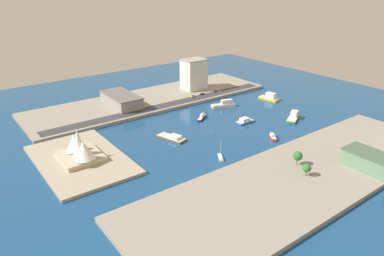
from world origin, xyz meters
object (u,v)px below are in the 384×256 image
at_px(catamaran_blue, 245,121).
at_px(traffic_light_waterfront, 148,108).
at_px(ferry_yellow_fast, 270,97).
at_px(carpark_squat_concrete, 121,100).
at_px(sailboat_small_white, 221,157).
at_px(pickup_red, 215,91).
at_px(hatchback_blue, 152,109).
at_px(ferry_white_commuter, 224,104).
at_px(taxi_yellow_cab, 193,96).
at_px(tugboat_red, 273,137).
at_px(terminal_long_green, 370,161).
at_px(barge_flat_brown, 172,138).
at_px(patrol_launch_navy, 202,117).
at_px(opera_landmark, 79,148).
at_px(suv_black, 202,94).
at_px(ferry_green_doubledeck, 293,117).
at_px(hotel_broad_white, 194,74).

bearing_deg(catamaran_blue, traffic_light_waterfront, 42.07).
relative_size(ferry_yellow_fast, carpark_squat_concrete, 0.48).
xyz_separation_m(sailboat_small_white, pickup_red, (110.93, -88.61, 2.87)).
bearing_deg(hatchback_blue, traffic_light_waterfront, 123.55).
relative_size(ferry_white_commuter, taxi_yellow_cab, 5.24).
distance_m(ferry_yellow_fast, tugboat_red, 94.54).
relative_size(terminal_long_green, pickup_red, 6.81).
relative_size(barge_flat_brown, ferry_yellow_fast, 1.12).
bearing_deg(taxi_yellow_cab, patrol_launch_navy, 151.24).
height_order(tugboat_red, traffic_light_waterfront, traffic_light_waterfront).
bearing_deg(taxi_yellow_cab, opera_landmark, 113.10).
distance_m(barge_flat_brown, ferry_white_commuter, 85.17).
bearing_deg(pickup_red, suv_black, 89.71).
xyz_separation_m(ferry_yellow_fast, sailboat_small_white, (-65.05, 120.44, -1.81)).
height_order(patrol_launch_navy, tugboat_red, patrol_launch_navy).
height_order(pickup_red, taxi_yellow_cab, taxi_yellow_cab).
bearing_deg(patrol_launch_navy, tugboat_red, -165.03).
bearing_deg(tugboat_red, ferry_yellow_fast, -46.49).
bearing_deg(traffic_light_waterfront, taxi_yellow_cab, -78.74).
relative_size(barge_flat_brown, catamaran_blue, 1.47).
relative_size(ferry_green_doubledeck, hatchback_blue, 5.15).
bearing_deg(opera_landmark, traffic_light_waterfront, -59.30).
distance_m(ferry_white_commuter, taxi_yellow_cab, 35.35).
xyz_separation_m(hotel_broad_white, traffic_light_waterfront, (-34.61, 76.01, -11.42)).
xyz_separation_m(catamaran_blue, tugboat_red, (-36.29, 6.37, -0.16)).
bearing_deg(sailboat_small_white, hatchback_blue, -4.94).
height_order(catamaran_blue, hatchback_blue, hatchback_blue).
bearing_deg(ferry_yellow_fast, tugboat_red, 133.51).
bearing_deg(catamaran_blue, ferry_green_doubledeck, -116.67).
distance_m(suv_black, hatchback_blue, 63.18).
relative_size(tugboat_red, traffic_light_waterfront, 1.65).
xyz_separation_m(tugboat_red, carpark_squat_concrete, (131.03, 59.40, 6.64)).
distance_m(barge_flat_brown, traffic_light_waterfront, 55.01).
distance_m(catamaran_blue, patrol_launch_navy, 36.93).
bearing_deg(sailboat_small_white, ferry_yellow_fast, -61.63).
xyz_separation_m(barge_flat_brown, ferry_white_commuter, (31.46, -79.14, 1.10)).
height_order(terminal_long_green, carpark_squat_concrete, terminal_long_green).
xyz_separation_m(ferry_white_commuter, hotel_broad_white, (56.79, -7.60, 16.19)).
distance_m(tugboat_red, pickup_red, 116.91).
xyz_separation_m(ferry_green_doubledeck, taxi_yellow_cab, (93.21, 37.05, 1.52)).
height_order(taxi_yellow_cab, opera_landmark, opera_landmark).
bearing_deg(terminal_long_green, hotel_broad_white, -4.85).
height_order(sailboat_small_white, carpark_squat_concrete, carpark_squat_concrete).
bearing_deg(terminal_long_green, ferry_green_doubledeck, -22.58).
bearing_deg(carpark_squat_concrete, catamaran_blue, -145.23).
relative_size(hotel_broad_white, suv_black, 6.37).
height_order(hotel_broad_white, taxi_yellow_cab, hotel_broad_white).
relative_size(ferry_yellow_fast, opera_landmark, 0.70).
height_order(barge_flat_brown, opera_landmark, opera_landmark).
relative_size(tugboat_red, terminal_long_green, 0.34).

